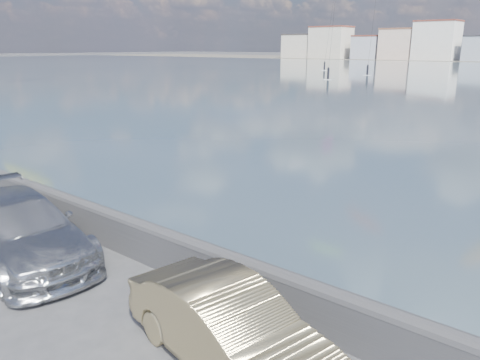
% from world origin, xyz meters
% --- Properties ---
extents(ground, '(700.00, 700.00, 0.00)m').
position_xyz_m(ground, '(0.00, 0.00, 0.00)').
color(ground, '#333335').
rests_on(ground, ground).
extents(seawall, '(400.00, 0.36, 1.08)m').
position_xyz_m(seawall, '(0.00, 2.70, 0.58)').
color(seawall, '#28282B').
rests_on(seawall, ground).
extents(car_silver, '(5.91, 3.07, 1.64)m').
position_xyz_m(car_silver, '(-3.49, 0.78, 0.82)').
color(car_silver, '#A5A7AC').
rests_on(car_silver, ground).
extents(car_champagne, '(4.52, 2.28, 1.42)m').
position_xyz_m(car_champagne, '(3.21, 1.00, 0.71)').
color(car_champagne, tan).
rests_on(car_champagne, ground).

